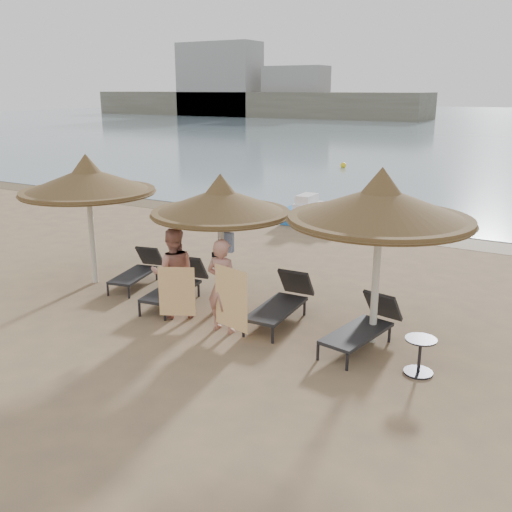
{
  "coord_description": "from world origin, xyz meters",
  "views": [
    {
      "loc": [
        6.31,
        -8.42,
        4.55
      ],
      "look_at": [
        0.71,
        1.2,
        1.27
      ],
      "focal_mm": 40.0,
      "sensor_mm": 36.0,
      "label": 1
    }
  ],
  "objects_px": {
    "pedal_boat": "(316,214)",
    "lounger_near_right": "(283,301)",
    "lounger_near_left": "(177,284)",
    "palapa_right": "(380,205)",
    "palapa_left": "(87,181)",
    "lounger_far_left": "(139,270)",
    "lounger_far_right": "(365,325)",
    "person_right": "(222,278)",
    "palapa_center": "(221,202)",
    "person_left": "(173,266)",
    "side_table": "(419,357)"
  },
  "relations": [
    {
      "from": "lounger_near_left",
      "to": "person_right",
      "type": "bearing_deg",
      "value": -34.35
    },
    {
      "from": "lounger_near_right",
      "to": "pedal_boat",
      "type": "xyz_separation_m",
      "value": [
        -2.93,
        8.12,
        -0.03
      ]
    },
    {
      "from": "side_table",
      "to": "person_left",
      "type": "bearing_deg",
      "value": -179.62
    },
    {
      "from": "lounger_far_left",
      "to": "lounger_far_right",
      "type": "height_order",
      "value": "lounger_far_right"
    },
    {
      "from": "lounger_far_left",
      "to": "pedal_boat",
      "type": "xyz_separation_m",
      "value": [
        1.11,
        7.87,
        0.02
      ]
    },
    {
      "from": "lounger_near_right",
      "to": "person_left",
      "type": "relative_size",
      "value": 0.96
    },
    {
      "from": "lounger_far_right",
      "to": "person_left",
      "type": "distance_m",
      "value": 4.0
    },
    {
      "from": "palapa_right",
      "to": "pedal_boat",
      "type": "relative_size",
      "value": 1.49
    },
    {
      "from": "side_table",
      "to": "palapa_center",
      "type": "bearing_deg",
      "value": 168.79
    },
    {
      "from": "palapa_right",
      "to": "lounger_far_right",
      "type": "xyz_separation_m",
      "value": [
        -0.09,
        -0.22,
        -2.2
      ]
    },
    {
      "from": "palapa_right",
      "to": "lounger_near_right",
      "type": "relative_size",
      "value": 1.59
    },
    {
      "from": "palapa_center",
      "to": "pedal_boat",
      "type": "height_order",
      "value": "palapa_center"
    },
    {
      "from": "lounger_near_right",
      "to": "person_right",
      "type": "bearing_deg",
      "value": -127.97
    },
    {
      "from": "person_left",
      "to": "pedal_boat",
      "type": "xyz_separation_m",
      "value": [
        -0.89,
        9.04,
        -0.7
      ]
    },
    {
      "from": "person_left",
      "to": "person_right",
      "type": "distance_m",
      "value": 1.3
    },
    {
      "from": "palapa_left",
      "to": "lounger_near_right",
      "type": "relative_size",
      "value": 1.52
    },
    {
      "from": "palapa_left",
      "to": "palapa_center",
      "type": "relative_size",
      "value": 1.08
    },
    {
      "from": "palapa_center",
      "to": "lounger_far_left",
      "type": "bearing_deg",
      "value": 174.5
    },
    {
      "from": "lounger_far_right",
      "to": "palapa_center",
      "type": "bearing_deg",
      "value": -174.82
    },
    {
      "from": "palapa_center",
      "to": "side_table",
      "type": "xyz_separation_m",
      "value": [
        4.48,
        -0.89,
        -2.01
      ]
    },
    {
      "from": "side_table",
      "to": "palapa_left",
      "type": "bearing_deg",
      "value": 175.17
    },
    {
      "from": "palapa_center",
      "to": "pedal_boat",
      "type": "xyz_separation_m",
      "value": [
        -1.47,
        8.12,
        -1.92
      ]
    },
    {
      "from": "palapa_left",
      "to": "pedal_boat",
      "type": "xyz_separation_m",
      "value": [
        2.1,
        8.33,
        -2.1
      ]
    },
    {
      "from": "palapa_left",
      "to": "lounger_near_right",
      "type": "xyz_separation_m",
      "value": [
        5.04,
        0.21,
        -2.07
      ]
    },
    {
      "from": "lounger_near_left",
      "to": "person_left",
      "type": "xyz_separation_m",
      "value": [
        0.47,
        -0.71,
        0.68
      ]
    },
    {
      "from": "lounger_near_left",
      "to": "side_table",
      "type": "relative_size",
      "value": 3.33
    },
    {
      "from": "palapa_left",
      "to": "side_table",
      "type": "bearing_deg",
      "value": -4.83
    },
    {
      "from": "lounger_far_right",
      "to": "lounger_far_left",
      "type": "bearing_deg",
      "value": -174.97
    },
    {
      "from": "pedal_boat",
      "to": "palapa_center",
      "type": "bearing_deg",
      "value": -80.14
    },
    {
      "from": "lounger_far_right",
      "to": "palapa_right",
      "type": "bearing_deg",
      "value": 78.82
    },
    {
      "from": "lounger_far_right",
      "to": "person_right",
      "type": "height_order",
      "value": "person_right"
    },
    {
      "from": "side_table",
      "to": "person_right",
      "type": "height_order",
      "value": "person_right"
    },
    {
      "from": "palapa_left",
      "to": "lounger_near_left",
      "type": "relative_size",
      "value": 1.51
    },
    {
      "from": "pedal_boat",
      "to": "palapa_left",
      "type": "bearing_deg",
      "value": -104.55
    },
    {
      "from": "person_right",
      "to": "person_left",
      "type": "bearing_deg",
      "value": -5.52
    },
    {
      "from": "lounger_far_left",
      "to": "palapa_center",
      "type": "bearing_deg",
      "value": -18.22
    },
    {
      "from": "side_table",
      "to": "person_left",
      "type": "xyz_separation_m",
      "value": [
        -5.06,
        -0.03,
        0.79
      ]
    },
    {
      "from": "lounger_far_right",
      "to": "side_table",
      "type": "relative_size",
      "value": 3.28
    },
    {
      "from": "lounger_near_left",
      "to": "palapa_right",
      "type": "bearing_deg",
      "value": -7.01
    },
    {
      "from": "palapa_center",
      "to": "lounger_near_left",
      "type": "distance_m",
      "value": 2.18
    },
    {
      "from": "palapa_left",
      "to": "palapa_center",
      "type": "xyz_separation_m",
      "value": [
        3.57,
        0.21,
        -0.18
      ]
    },
    {
      "from": "lounger_far_left",
      "to": "side_table",
      "type": "height_order",
      "value": "lounger_far_left"
    },
    {
      "from": "lounger_near_right",
      "to": "lounger_far_left",
      "type": "bearing_deg",
      "value": 173.56
    },
    {
      "from": "lounger_near_right",
      "to": "lounger_near_left",
      "type": "bearing_deg",
      "value": -178.05
    },
    {
      "from": "palapa_left",
      "to": "pedal_boat",
      "type": "relative_size",
      "value": 1.42
    },
    {
      "from": "pedal_boat",
      "to": "lounger_near_right",
      "type": "bearing_deg",
      "value": -70.51
    },
    {
      "from": "pedal_boat",
      "to": "lounger_far_left",
      "type": "bearing_deg",
      "value": -98.39
    },
    {
      "from": "palapa_right",
      "to": "side_table",
      "type": "distance_m",
      "value": 2.67
    },
    {
      "from": "palapa_right",
      "to": "lounger_far_left",
      "type": "height_order",
      "value": "palapa_right"
    },
    {
      "from": "palapa_center",
      "to": "palapa_right",
      "type": "xyz_separation_m",
      "value": [
        3.41,
        -0.08,
        0.29
      ]
    }
  ]
}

